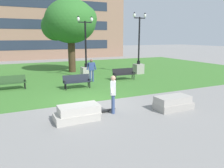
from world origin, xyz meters
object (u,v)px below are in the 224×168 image
Objects in this scene: concrete_block_center at (78,113)px; park_bench_far_left at (11,82)px; concrete_block_left at (173,103)px; skateboard at (105,111)px; park_bench_near_right at (77,81)px; person_bystander_near_lawn at (91,69)px; person_skateboarder at (113,92)px; lamp_post_center at (139,62)px; park_bench_near_left at (124,73)px; lamp_post_left at (86,66)px.

park_bench_far_left is at bearing 108.77° from concrete_block_center.
park_bench_far_left reaches higher than concrete_block_left.
skateboard is at bearing 16.55° from concrete_block_center.
person_bystander_near_lawn is at bearing 46.15° from park_bench_near_right.
person_skateboarder is at bearing -102.21° from person_bystander_near_lawn.
person_bystander_near_lawn is (-5.22, -1.66, -0.14)m from lamp_post_center.
skateboard is (-3.12, 0.96, -0.22)m from concrete_block_left.
park_bench_near_right is at bearing -133.85° from person_bystander_near_lawn.
skateboard is at bearing -124.43° from park_bench_near_left.
person_bystander_near_lawn is (-1.27, 7.78, 0.68)m from concrete_block_left.
park_bench_near_left is at bearing 80.03° from concrete_block_left.
person_skateboarder reaches higher than concrete_block_center.
park_bench_far_left is at bearing 119.80° from skateboard.
concrete_block_center is at bearing -110.76° from lamp_post_left.
park_bench_far_left is 5.63m from person_bystander_near_lawn.
park_bench_far_left is 6.09m from lamp_post_left.
concrete_block_center is 12.30m from lamp_post_center.
person_skateboarder is 1.00× the size of person_bystander_near_lawn.
concrete_block_left is 1.00× the size of park_bench_near_right.
person_bystander_near_lawn is (1.52, 7.03, 0.02)m from person_skateboarder.
skateboard is 8.78m from lamp_post_left.
park_bench_near_left is 8.18m from park_bench_far_left.
concrete_block_center is at bearing -71.23° from park_bench_far_left.
lamp_post_left reaches higher than concrete_block_left.
person_skateboarder is 7.92m from park_bench_far_left.
park_bench_near_right is 1.06× the size of person_bystander_near_lawn.
lamp_post_center is at bearing 37.63° from park_bench_near_left.
park_bench_near_left is at bearing 17.66° from park_bench_near_right.
skateboard is at bearing -105.12° from person_bystander_near_lawn.
park_bench_near_right is 3.88m from lamp_post_left.
lamp_post_center reaches higher than person_skateboarder.
lamp_post_center is at bearing -0.20° from lamp_post_left.
park_bench_near_left is at bearing -0.82° from park_bench_far_left.
lamp_post_center is (6.74, 8.70, 0.15)m from person_skateboarder.
concrete_block_left reaches higher than skateboard.
lamp_post_left is at bearing 96.78° from concrete_block_left.
park_bench_near_left and park_bench_near_right have the same top height.
concrete_block_center is at bearing -163.45° from skateboard.
lamp_post_left is (5.75, 1.94, 0.50)m from park_bench_far_left.
person_bystander_near_lawn reaches higher than park_bench_far_left.
concrete_block_center is 1.02× the size of park_bench_near_right.
park_bench_near_left is 1.00× the size of park_bench_far_left.
park_bench_near_left is 0.36× the size of lamp_post_left.
park_bench_near_right is at bearing -153.78° from lamp_post_center.
concrete_block_center is 1.01× the size of park_bench_near_left.
park_bench_near_right is 0.33× the size of lamp_post_center.
concrete_block_center is 5.74m from park_bench_near_right.
lamp_post_center is at bearing 46.48° from concrete_block_center.
lamp_post_left is at bearing 69.24° from concrete_block_center.
park_bench_far_left is (-8.18, 0.12, 0.00)m from park_bench_near_left.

